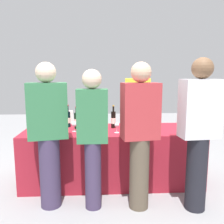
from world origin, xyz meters
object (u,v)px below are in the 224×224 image
(wine_bottle_1, at_px, (68,119))
(wine_bottle_6, at_px, (125,120))
(wine_bottle_2, at_px, (77,120))
(guest_0, at_px, (48,132))
(wine_glass_0, at_px, (49,126))
(server_pouring, at_px, (137,112))
(menu_board, at_px, (61,133))
(wine_glass_2, at_px, (117,126))
(guest_2, at_px, (140,132))
(wine_glass_4, at_px, (155,124))
(guest_3, at_px, (199,130))
(wine_bottle_7, at_px, (154,119))
(guest_1, at_px, (93,134))
(wine_bottle_0, at_px, (62,119))
(wine_bottle_3, at_px, (90,120))
(wine_bottle_5, at_px, (113,120))
(wine_bottle_4, at_px, (98,119))
(wine_glass_3, at_px, (136,125))
(wine_glass_1, at_px, (74,125))

(wine_bottle_1, relative_size, wine_bottle_6, 1.11)
(wine_bottle_2, relative_size, guest_0, 0.19)
(wine_glass_0, distance_m, server_pouring, 1.51)
(menu_board, bearing_deg, wine_glass_2, -65.79)
(wine_glass_2, bearing_deg, guest_2, -66.97)
(wine_glass_2, distance_m, wine_glass_4, 0.53)
(wine_bottle_2, bearing_deg, guest_3, -31.03)
(wine_bottle_7, bearing_deg, guest_1, -136.37)
(server_pouring, bearing_deg, wine_glass_0, 37.92)
(wine_glass_2, bearing_deg, guest_0, -151.94)
(wine_bottle_1, relative_size, guest_1, 0.21)
(wine_bottle_0, bearing_deg, wine_bottle_2, -25.30)
(wine_glass_0, bearing_deg, wine_bottle_3, 34.17)
(guest_0, relative_size, guest_3, 0.97)
(wine_bottle_0, relative_size, wine_bottle_5, 0.93)
(wine_bottle_4, distance_m, wine_glass_3, 0.64)
(wine_bottle_2, height_order, wine_glass_3, wine_bottle_2)
(wine_bottle_7, xyz_separation_m, wine_glass_1, (-1.15, -0.25, -0.01))
(wine_glass_2, xyz_separation_m, guest_1, (-0.31, -0.49, 0.02))
(wine_glass_2, height_order, wine_glass_4, wine_glass_4)
(wine_glass_4, bearing_deg, wine_bottle_2, 169.41)
(guest_3, bearing_deg, wine_bottle_0, 144.99)
(wine_bottle_5, relative_size, wine_glass_3, 2.26)
(wine_bottle_0, distance_m, guest_2, 1.35)
(wine_bottle_2, distance_m, menu_board, 1.23)
(wine_glass_3, xyz_separation_m, guest_1, (-0.57, -0.50, 0.01))
(wine_glass_3, distance_m, guest_0, 1.15)
(wine_bottle_0, relative_size, wine_glass_1, 2.29)
(wine_bottle_3, height_order, wine_bottle_4, wine_bottle_4)
(guest_0, xyz_separation_m, guest_3, (1.67, -0.15, 0.03))
(guest_0, bearing_deg, wine_bottle_4, 44.40)
(wine_bottle_4, bearing_deg, guest_3, -40.83)
(wine_bottle_3, relative_size, wine_glass_1, 2.20)
(wine_bottle_2, xyz_separation_m, wine_glass_3, (0.81, -0.27, -0.01))
(menu_board, bearing_deg, wine_glass_1, -84.14)
(wine_bottle_1, relative_size, wine_bottle_4, 1.08)
(wine_bottle_2, xyz_separation_m, guest_2, (0.78, -0.79, 0.02))
(wine_bottle_3, relative_size, guest_3, 0.17)
(wine_glass_3, bearing_deg, wine_glass_2, -178.79)
(wine_bottle_5, bearing_deg, menu_board, 131.67)
(wine_bottle_2, bearing_deg, server_pouring, 28.24)
(wine_bottle_4, relative_size, guest_0, 0.18)
(wine_glass_2, distance_m, wine_glass_3, 0.26)
(wine_bottle_4, distance_m, guest_0, 0.99)
(wine_glass_1, xyz_separation_m, guest_2, (0.80, -0.62, 0.04))
(wine_glass_2, relative_size, guest_0, 0.08)
(wine_bottle_1, height_order, wine_bottle_2, wine_bottle_1)
(wine_bottle_5, bearing_deg, guest_3, -44.34)
(wine_bottle_0, xyz_separation_m, wine_bottle_1, (0.09, 0.00, 0.00))
(wine_bottle_4, bearing_deg, guest_1, -93.58)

